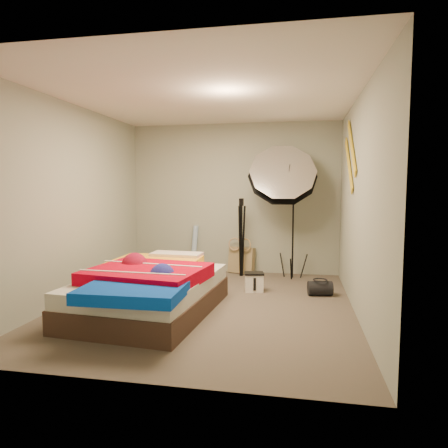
% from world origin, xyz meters
% --- Properties ---
extents(floor, '(4.00, 4.00, 0.00)m').
position_xyz_m(floor, '(0.00, 0.00, 0.00)').
color(floor, brown).
rests_on(floor, ground).
extents(ceiling, '(4.00, 4.00, 0.00)m').
position_xyz_m(ceiling, '(0.00, 0.00, 2.50)').
color(ceiling, silver).
rests_on(ceiling, wall_back).
extents(wall_back, '(3.50, 0.00, 3.50)m').
position_xyz_m(wall_back, '(0.00, 2.00, 1.25)').
color(wall_back, gray).
rests_on(wall_back, floor).
extents(wall_front, '(3.50, 0.00, 3.50)m').
position_xyz_m(wall_front, '(0.00, -2.00, 1.25)').
color(wall_front, gray).
rests_on(wall_front, floor).
extents(wall_left, '(0.00, 4.00, 4.00)m').
position_xyz_m(wall_left, '(-1.75, 0.00, 1.25)').
color(wall_left, gray).
rests_on(wall_left, floor).
extents(wall_right, '(0.00, 4.00, 4.00)m').
position_xyz_m(wall_right, '(1.75, 0.00, 1.25)').
color(wall_right, gray).
rests_on(wall_right, floor).
extents(tote_bag, '(0.47, 0.31, 0.45)m').
position_xyz_m(tote_bag, '(0.16, 1.90, 0.22)').
color(tote_bag, tan).
rests_on(tote_bag, floor).
extents(wrapping_roll, '(0.14, 0.24, 0.79)m').
position_xyz_m(wrapping_roll, '(-0.67, 1.90, 0.39)').
color(wrapping_roll, '#4A7FBD').
rests_on(wrapping_roll, floor).
extents(camera_case, '(0.27, 0.22, 0.25)m').
position_xyz_m(camera_case, '(0.50, 0.75, 0.12)').
color(camera_case, white).
rests_on(camera_case, floor).
extents(duffel_bag, '(0.34, 0.24, 0.19)m').
position_xyz_m(duffel_bag, '(1.39, 0.71, 0.10)').
color(duffel_bag, black).
rests_on(duffel_bag, floor).
extents(wall_stripe_upper, '(0.02, 0.91, 0.78)m').
position_xyz_m(wall_stripe_upper, '(1.73, 0.60, 1.95)').
color(wall_stripe_upper, gold).
rests_on(wall_stripe_upper, wall_right).
extents(wall_stripe_lower, '(0.02, 0.91, 0.78)m').
position_xyz_m(wall_stripe_lower, '(1.73, 0.85, 1.75)').
color(wall_stripe_lower, gold).
rests_on(wall_stripe_lower, wall_right).
extents(bed, '(1.50, 2.15, 0.57)m').
position_xyz_m(bed, '(-0.58, -0.41, 0.28)').
color(bed, '#3F2A21').
rests_on(bed, floor).
extents(photo_umbrella, '(1.27, 0.91, 2.22)m').
position_xyz_m(photo_umbrella, '(0.83, 1.56, 1.59)').
color(photo_umbrella, black).
rests_on(photo_umbrella, floor).
extents(camera_tripod, '(0.07, 0.07, 1.26)m').
position_xyz_m(camera_tripod, '(0.18, 1.68, 0.73)').
color(camera_tripod, black).
rests_on(camera_tripod, floor).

